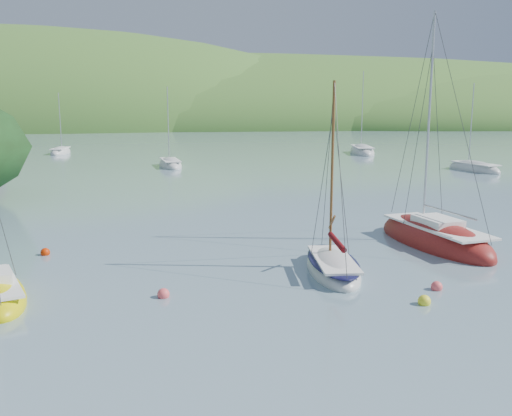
{
  "coord_description": "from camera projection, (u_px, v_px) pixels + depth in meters",
  "views": [
    {
      "loc": [
        -4.32,
        -19.01,
        7.3
      ],
      "look_at": [
        -1.38,
        8.0,
        2.16
      ],
      "focal_mm": 40.0,
      "sensor_mm": 36.0,
      "label": 1
    }
  ],
  "objects": [
    {
      "name": "shoreline_hills",
      "position": [
        177.0,
        123.0,
        187.78
      ],
      "size": [
        690.0,
        135.0,
        56.0
      ],
      "color": "#3C702A",
      "rests_on": "ground"
    },
    {
      "name": "distant_sloop_a",
      "position": [
        170.0,
        165.0,
        63.63
      ],
      "size": [
        3.49,
        7.02,
        9.58
      ],
      "rotation": [
        0.0,
        0.0,
        0.17
      ],
      "color": "silver",
      "rests_on": "ground"
    },
    {
      "name": "daysailer_white",
      "position": [
        333.0,
        267.0,
        24.58
      ],
      "size": [
        2.32,
        5.75,
        8.72
      ],
      "rotation": [
        0.0,
        0.0,
        -0.04
      ],
      "color": "silver",
      "rests_on": "ground"
    },
    {
      "name": "ground",
      "position": [
        318.0,
        308.0,
        20.39
      ],
      "size": [
        700.0,
        700.0,
        0.0
      ],
      "primitive_type": "plane",
      "color": "#7698A3",
      "rests_on": "ground"
    },
    {
      "name": "distant_sloop_c",
      "position": [
        61.0,
        152.0,
        79.44
      ],
      "size": [
        2.49,
        6.43,
        9.05
      ],
      "rotation": [
        0.0,
        0.0,
        -0.04
      ],
      "color": "silver",
      "rests_on": "ground"
    },
    {
      "name": "distant_sloop_b",
      "position": [
        362.0,
        152.0,
        79.18
      ],
      "size": [
        4.01,
        8.87,
        12.23
      ],
      "rotation": [
        0.0,
        0.0,
        -0.12
      ],
      "color": "silver",
      "rests_on": "ground"
    },
    {
      "name": "sloop_red",
      "position": [
        434.0,
        240.0,
        29.26
      ],
      "size": [
        4.72,
        8.99,
        12.65
      ],
      "rotation": [
        0.0,
        0.0,
        0.22
      ],
      "color": "maroon",
      "rests_on": "ground"
    },
    {
      "name": "mooring_buoys",
      "position": [
        310.0,
        274.0,
        23.93
      ],
      "size": [
        22.3,
        8.92,
        0.47
      ],
      "color": "#FFF628",
      "rests_on": "ground"
    },
    {
      "name": "distant_sloop_d",
      "position": [
        474.0,
        169.0,
        59.91
      ],
      "size": [
        4.31,
        7.32,
        9.87
      ],
      "rotation": [
        0.0,
        0.0,
        0.29
      ],
      "color": "silver",
      "rests_on": "ground"
    }
  ]
}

